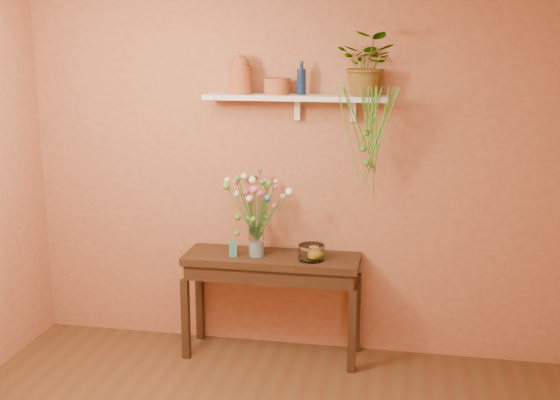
{
  "coord_description": "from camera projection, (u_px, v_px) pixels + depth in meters",
  "views": [
    {
      "loc": [
        0.89,
        -3.12,
        2.36
      ],
      "look_at": [
        0.0,
        1.55,
        1.25
      ],
      "focal_mm": 45.95,
      "sensor_mm": 36.0,
      "label": 1
    }
  ],
  "objects": [
    {
      "name": "room",
      "position": [
        219.0,
        253.0,
        3.38
      ],
      "size": [
        4.04,
        4.04,
        2.7
      ],
      "color": "#50351C",
      "rests_on": "ground"
    },
    {
      "name": "sideboard",
      "position": [
        272.0,
        270.0,
        5.25
      ],
      "size": [
        1.28,
        0.41,
        0.78
      ],
      "color": "#311C10",
      "rests_on": "ground"
    },
    {
      "name": "wall_shelf",
      "position": [
        297.0,
        98.0,
        5.03
      ],
      "size": [
        1.3,
        0.24,
        0.19
      ],
      "color": "white",
      "rests_on": "room"
    },
    {
      "name": "terracotta_jug",
      "position": [
        240.0,
        75.0,
        5.05
      ],
      "size": [
        0.21,
        0.21,
        0.27
      ],
      "color": "#B05825",
      "rests_on": "wall_shelf"
    },
    {
      "name": "terracotta_pot",
      "position": [
        277.0,
        86.0,
        5.05
      ],
      "size": [
        0.25,
        0.25,
        0.11
      ],
      "primitive_type": "cylinder",
      "rotation": [
        0.0,
        0.0,
        -0.42
      ],
      "color": "#B05825",
      "rests_on": "wall_shelf"
    },
    {
      "name": "blue_bottle",
      "position": [
        301.0,
        81.0,
        5.0
      ],
      "size": [
        0.08,
        0.08,
        0.23
      ],
      "color": "#0F2045",
      "rests_on": "wall_shelf"
    },
    {
      "name": "spider_plant",
      "position": [
        368.0,
        64.0,
        4.89
      ],
      "size": [
        0.47,
        0.43,
        0.44
      ],
      "primitive_type": "imported",
      "rotation": [
        0.0,
        0.0,
        -0.26
      ],
      "color": "#43811F",
      "rests_on": "wall_shelf"
    },
    {
      "name": "plant_fronds",
      "position": [
        369.0,
        132.0,
        4.85
      ],
      "size": [
        0.41,
        0.29,
        0.78
      ],
      "color": "#43811F",
      "rests_on": "wall_shelf"
    },
    {
      "name": "glass_vase",
      "position": [
        256.0,
        243.0,
        5.19
      ],
      "size": [
        0.11,
        0.11,
        0.23
      ],
      "color": "white",
      "rests_on": "sideboard"
    },
    {
      "name": "bouquet",
      "position": [
        254.0,
        197.0,
        5.1
      ],
      "size": [
        0.53,
        0.47,
        0.5
      ],
      "color": "#386B28",
      "rests_on": "glass_vase"
    },
    {
      "name": "glass_bowl",
      "position": [
        311.0,
        253.0,
        5.11
      ],
      "size": [
        0.19,
        0.19,
        0.11
      ],
      "color": "white",
      "rests_on": "sideboard"
    },
    {
      "name": "lemon",
      "position": [
        314.0,
        254.0,
        5.12
      ],
      "size": [
        0.07,
        0.07,
        0.07
      ],
      "primitive_type": "sphere",
      "color": "yellow",
      "rests_on": "glass_bowl"
    },
    {
      "name": "carton",
      "position": [
        233.0,
        249.0,
        5.2
      ],
      "size": [
        0.07,
        0.06,
        0.11
      ],
      "primitive_type": "cube",
      "rotation": [
        0.0,
        0.0,
        0.31
      ],
      "color": "teal",
      "rests_on": "sideboard"
    }
  ]
}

